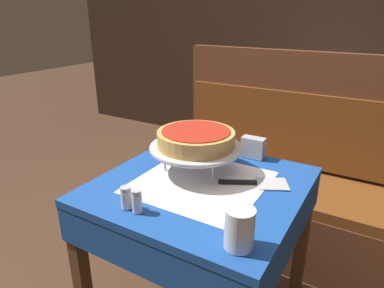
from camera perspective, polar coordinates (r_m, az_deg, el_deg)
dining_table_front at (r=1.35m, az=1.45°, el=-10.41°), size 0.73×0.73×0.76m
dining_table_rear at (r=2.94m, az=20.43°, el=6.06°), size 0.75×0.75×0.77m
booth_bench at (r=2.18m, az=13.23°, el=-7.72°), size 1.33×0.52×1.15m
back_wall_panel at (r=3.43m, az=22.41°, el=17.04°), size 6.00×0.04×2.40m
pizza_pan_stand at (r=1.34m, az=0.66°, el=-0.71°), size 0.36×0.36×0.11m
deep_dish_pizza at (r=1.33m, az=0.66°, el=0.98°), size 0.30×0.30×0.06m
pizza_server at (r=1.30m, az=10.77°, el=-6.43°), size 0.25×0.17×0.01m
water_glass_near at (r=0.95m, az=7.92°, el=-13.75°), size 0.08×0.08×0.12m
salt_shaker at (r=1.14m, az=-10.90°, el=-8.76°), size 0.04×0.04×0.08m
pepper_shaker at (r=1.11m, az=-9.15°, el=-9.37°), size 0.03×0.03×0.08m
napkin_holder at (r=1.51m, az=10.15°, el=-0.56°), size 0.10×0.05×0.09m
condiment_caddy at (r=2.85m, az=22.10°, el=8.68°), size 0.14×0.14×0.17m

